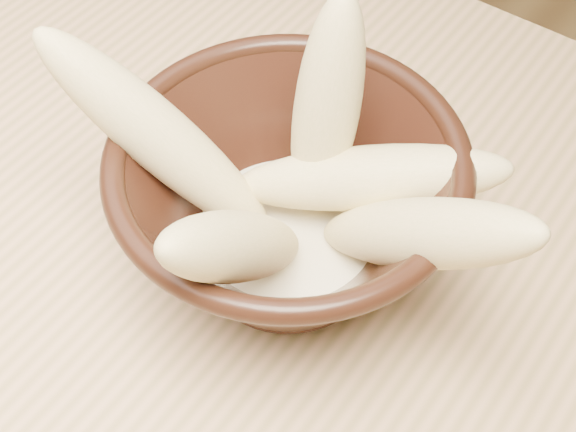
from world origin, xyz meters
name	(u,v)px	position (x,y,z in m)	size (l,w,h in m)	color
table	(237,383)	(0.00, 0.00, 0.67)	(1.20, 0.80, 0.75)	tan
bowl	(288,206)	(0.00, 0.06, 0.82)	(0.22, 0.22, 0.12)	black
milk_puddle	(288,234)	(0.00, 0.06, 0.79)	(0.12, 0.12, 0.02)	beige
banana_upright	(327,110)	(0.00, 0.10, 0.87)	(0.04, 0.04, 0.15)	#C7BB75
banana_left	(160,138)	(-0.07, 0.03, 0.86)	(0.04, 0.04, 0.19)	#C7BB75
banana_right	(419,233)	(0.09, 0.07, 0.85)	(0.04, 0.04, 0.18)	#C7BB75
banana_across	(368,178)	(0.04, 0.10, 0.84)	(0.04, 0.04, 0.17)	#C7BB75
banana_front	(237,247)	(0.01, 0.00, 0.85)	(0.04, 0.04, 0.16)	#C7BB75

